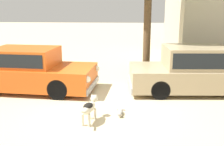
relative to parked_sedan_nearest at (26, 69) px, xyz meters
name	(u,v)px	position (x,y,z in m)	size (l,w,h in m)	color
ground_plane	(107,104)	(2.87, -1.21, -0.72)	(80.00, 80.00, 0.00)	#CCB78E
parked_sedan_nearest	(26,69)	(0.00, 0.00, 0.00)	(4.84, 2.16, 1.46)	#D15619
parked_sedan_second	(195,70)	(5.74, 0.21, 0.03)	(4.59, 2.08, 1.54)	tan
stray_dog_spotted	(90,107)	(2.55, -2.49, -0.32)	(0.36, 1.06, 0.63)	beige
stray_cat	(120,112)	(3.30, -2.00, -0.65)	(0.22, 0.58, 0.16)	gray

